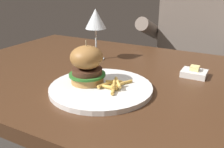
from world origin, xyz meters
TOP-DOWN VIEW (x-y plane):
  - dining_table at (0.00, 0.00)m, footprint 1.42×0.80m
  - main_plate at (-0.07, -0.14)m, footprint 0.30×0.30m
  - burger_sandwich at (-0.12, -0.14)m, footprint 0.11×0.11m
  - fries_pile at (-0.03, -0.13)m, footprint 0.07×0.11m
  - wine_glass at (-0.24, 0.11)m, footprint 0.08×0.08m
  - butter_dish at (0.14, 0.10)m, footprint 0.08×0.07m
  - diner_person at (0.04, 0.68)m, footprint 0.51×0.36m

SIDE VIEW (x-z plane):
  - diner_person at x=0.04m, z-range -0.02..1.15m
  - dining_table at x=0.00m, z-range 0.28..1.02m
  - main_plate at x=-0.07m, z-range 0.74..0.75m
  - butter_dish at x=0.14m, z-range 0.73..0.77m
  - fries_pile at x=-0.03m, z-range 0.75..0.77m
  - burger_sandwich at x=-0.12m, z-range 0.75..0.87m
  - wine_glass at x=-0.24m, z-range 0.80..0.99m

